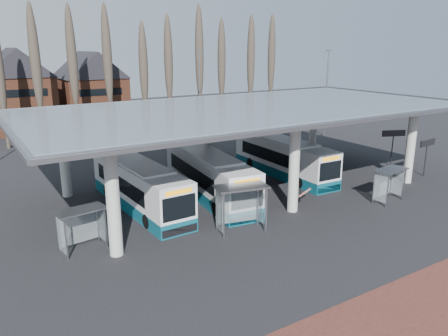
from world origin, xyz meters
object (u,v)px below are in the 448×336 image
shelter_0 (81,220)px  bus_2 (283,158)px  bus_1 (209,176)px  shelter_1 (240,198)px  shelter_2 (388,178)px  bus_0 (139,186)px

shelter_0 → bus_2: bearing=8.6°
bus_1 → shelter_1: size_ratio=3.61×
bus_2 → shelter_0: bus_2 is taller
shelter_1 → shelter_2: size_ratio=1.21×
bus_0 → bus_1: 5.16m
bus_0 → bus_2: bearing=2.1°
bus_2 → bus_0: bearing=-174.1°
bus_2 → shelter_1: 12.40m
shelter_0 → shelter_2: bearing=-18.2°
bus_1 → bus_0: bearing=-179.2°
bus_0 → bus_2: (13.23, 0.97, -0.01)m
shelter_1 → shelter_2: 11.71m
bus_1 → shelter_1: bearing=-96.9°
bus_2 → shelter_2: bus_2 is taller
bus_1 → shelter_0: bearing=-151.9°
bus_0 → shelter_0: (-4.99, -4.51, 0.22)m
shelter_2 → bus_0: bearing=144.6°
bus_2 → shelter_0: (-18.23, -5.48, 0.24)m
bus_0 → shelter_0: 6.73m
shelter_0 → shelter_1: 8.94m
shelter_0 → shelter_1: shelter_1 is taller
shelter_0 → shelter_2: shelter_2 is taller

